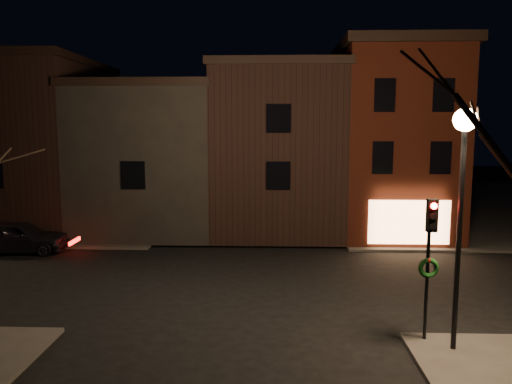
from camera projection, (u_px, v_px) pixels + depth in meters
ground at (241, 282)px, 19.78m from camera, size 120.00×120.00×0.00m
sidewalk_far_left at (11, 202)px, 40.30m from camera, size 30.00×30.00×0.12m
corner_building at (393, 140)px, 28.18m from camera, size 6.50×8.50×10.50m
row_building_a at (278, 149)px, 29.50m from camera, size 7.30×10.30×9.40m
row_building_b at (156, 157)px, 29.83m from camera, size 7.80×10.30×8.40m
row_building_c at (37, 144)px, 29.99m from camera, size 7.30×10.30×9.90m
street_lamp_near at (463, 163)px, 12.94m from camera, size 0.60×0.60×6.48m
traffic_signal at (430, 247)px, 13.76m from camera, size 0.58×0.38×4.05m
parked_car_a at (18, 237)px, 24.29m from camera, size 4.86×2.34×1.60m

